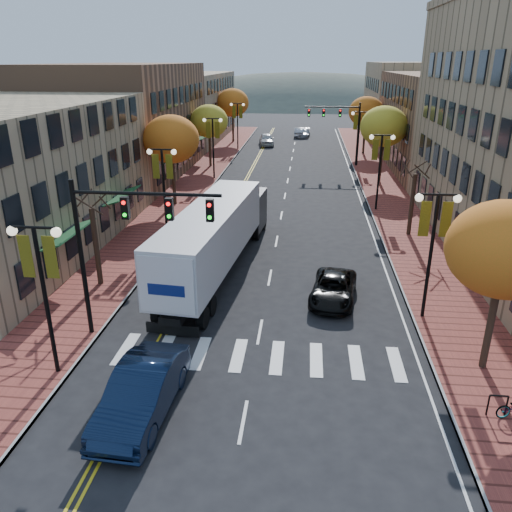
# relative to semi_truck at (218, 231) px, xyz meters

# --- Properties ---
(ground) EXTENTS (200.00, 200.00, 0.00)m
(ground) POSITION_rel_semi_truck_xyz_m (3.01, -10.76, -2.38)
(ground) COLOR black
(ground) RESTS_ON ground
(sidewalk_left) EXTENTS (4.00, 85.00, 0.15)m
(sidewalk_left) POSITION_rel_semi_truck_xyz_m (-5.99, 21.74, -2.30)
(sidewalk_left) COLOR brown
(sidewalk_left) RESTS_ON ground
(sidewalk_right) EXTENTS (4.00, 85.00, 0.15)m
(sidewalk_right) POSITION_rel_semi_truck_xyz_m (12.01, 21.74, -2.30)
(sidewalk_right) COLOR brown
(sidewalk_right) RESTS_ON ground
(building_left_mid) EXTENTS (12.00, 24.00, 11.00)m
(building_left_mid) POSITION_rel_semi_truck_xyz_m (-13.99, 25.24, 3.12)
(building_left_mid) COLOR brown
(building_left_mid) RESTS_ON ground
(building_left_far) EXTENTS (12.00, 26.00, 9.50)m
(building_left_far) POSITION_rel_semi_truck_xyz_m (-13.99, 50.24, 2.37)
(building_left_far) COLOR #9E8966
(building_left_far) RESTS_ON ground
(building_right_mid) EXTENTS (15.00, 24.00, 10.00)m
(building_right_mid) POSITION_rel_semi_truck_xyz_m (21.51, 31.24, 2.62)
(building_right_mid) COLOR brown
(building_right_mid) RESTS_ON ground
(building_right_far) EXTENTS (15.00, 20.00, 11.00)m
(building_right_far) POSITION_rel_semi_truck_xyz_m (21.51, 53.24, 3.12)
(building_right_far) COLOR #9E8966
(building_right_far) RESTS_ON ground
(tree_left_a) EXTENTS (0.28, 0.28, 4.20)m
(tree_left_a) POSITION_rel_semi_truck_xyz_m (-5.99, -2.76, -0.13)
(tree_left_a) COLOR #382619
(tree_left_a) RESTS_ON sidewalk_left
(tree_left_b) EXTENTS (4.48, 4.48, 7.21)m
(tree_left_b) POSITION_rel_semi_truck_xyz_m (-5.99, 13.24, 3.07)
(tree_left_b) COLOR #382619
(tree_left_b) RESTS_ON sidewalk_left
(tree_left_c) EXTENTS (4.16, 4.16, 6.69)m
(tree_left_c) POSITION_rel_semi_truck_xyz_m (-5.99, 29.24, 2.68)
(tree_left_c) COLOR #382619
(tree_left_c) RESTS_ON sidewalk_left
(tree_left_d) EXTENTS (4.61, 4.61, 7.42)m
(tree_left_d) POSITION_rel_semi_truck_xyz_m (-5.99, 47.24, 3.22)
(tree_left_d) COLOR #382619
(tree_left_d) RESTS_ON sidewalk_left
(tree_right_a) EXTENTS (4.16, 4.16, 6.69)m
(tree_right_a) POSITION_rel_semi_truck_xyz_m (12.01, -8.76, 2.68)
(tree_right_a) COLOR #382619
(tree_right_a) RESTS_ON sidewalk_right
(tree_right_b) EXTENTS (0.28, 0.28, 4.20)m
(tree_right_b) POSITION_rel_semi_truck_xyz_m (12.01, 7.24, -0.13)
(tree_right_b) COLOR #382619
(tree_right_b) RESTS_ON sidewalk_right
(tree_right_c) EXTENTS (4.48, 4.48, 7.21)m
(tree_right_c) POSITION_rel_semi_truck_xyz_m (12.01, 23.24, 3.07)
(tree_right_c) COLOR #382619
(tree_right_c) RESTS_ON sidewalk_right
(tree_right_d) EXTENTS (4.35, 4.35, 7.00)m
(tree_right_d) POSITION_rel_semi_truck_xyz_m (12.01, 39.24, 2.91)
(tree_right_d) COLOR #382619
(tree_right_d) RESTS_ON sidewalk_right
(lamp_left_a) EXTENTS (1.96, 0.36, 6.05)m
(lamp_left_a) POSITION_rel_semi_truck_xyz_m (-4.49, -10.76, 1.92)
(lamp_left_a) COLOR black
(lamp_left_a) RESTS_ON ground
(lamp_left_b) EXTENTS (1.96, 0.36, 6.05)m
(lamp_left_b) POSITION_rel_semi_truck_xyz_m (-4.49, 5.24, 1.92)
(lamp_left_b) COLOR black
(lamp_left_b) RESTS_ON ground
(lamp_left_c) EXTENTS (1.96, 0.36, 6.05)m
(lamp_left_c) POSITION_rel_semi_truck_xyz_m (-4.49, 23.24, 1.92)
(lamp_left_c) COLOR black
(lamp_left_c) RESTS_ON ground
(lamp_left_d) EXTENTS (1.96, 0.36, 6.05)m
(lamp_left_d) POSITION_rel_semi_truck_xyz_m (-4.49, 41.24, 1.92)
(lamp_left_d) COLOR black
(lamp_left_d) RESTS_ON ground
(lamp_right_a) EXTENTS (1.96, 0.36, 6.05)m
(lamp_right_a) POSITION_rel_semi_truck_xyz_m (10.51, -4.76, 1.92)
(lamp_right_a) COLOR black
(lamp_right_a) RESTS_ON ground
(lamp_right_b) EXTENTS (1.96, 0.36, 6.05)m
(lamp_right_b) POSITION_rel_semi_truck_xyz_m (10.51, 13.24, 1.92)
(lamp_right_b) COLOR black
(lamp_right_b) RESTS_ON ground
(lamp_right_c) EXTENTS (1.96, 0.36, 6.05)m
(lamp_right_c) POSITION_rel_semi_truck_xyz_m (10.51, 31.24, 1.92)
(lamp_right_c) COLOR black
(lamp_right_c) RESTS_ON ground
(traffic_mast_near) EXTENTS (6.10, 0.35, 7.00)m
(traffic_mast_near) POSITION_rel_semi_truck_xyz_m (-2.47, -7.77, 2.54)
(traffic_mast_near) COLOR black
(traffic_mast_near) RESTS_ON ground
(traffic_mast_far) EXTENTS (6.10, 0.34, 7.00)m
(traffic_mast_far) POSITION_rel_semi_truck_xyz_m (8.49, 31.23, 2.54)
(traffic_mast_far) COLOR black
(traffic_mast_far) RESTS_ON ground
(semi_truck) EXTENTS (4.23, 16.46, 4.07)m
(semi_truck) POSITION_rel_semi_truck_xyz_m (0.00, 0.00, 0.00)
(semi_truck) COLOR black
(semi_truck) RESTS_ON ground
(navy_sedan) EXTENTS (2.18, 5.43, 1.75)m
(navy_sedan) POSITION_rel_semi_truck_xyz_m (-0.46, -12.67, -1.50)
(navy_sedan) COLOR black
(navy_sedan) RESTS_ON ground
(black_suv) EXTENTS (2.73, 4.84, 1.28)m
(black_suv) POSITION_rel_semi_truck_xyz_m (6.40, -3.22, -1.74)
(black_suv) COLOR black
(black_suv) RESTS_ON ground
(car_far_white) EXTENTS (2.58, 5.04, 1.64)m
(car_far_white) POSITION_rel_semi_truck_xyz_m (-0.95, 45.25, -1.56)
(car_far_white) COLOR silver
(car_far_white) RESTS_ON ground
(car_far_silver) EXTENTS (2.12, 4.46, 1.26)m
(car_far_silver) POSITION_rel_semi_truck_xyz_m (4.22, 53.59, -1.75)
(car_far_silver) COLOR #9B9BA2
(car_far_silver) RESTS_ON ground
(car_far_oncoming) EXTENTS (1.48, 4.18, 1.38)m
(car_far_oncoming) POSITION_rel_semi_truck_xyz_m (3.51, 53.88, -1.69)
(car_far_oncoming) COLOR #A4A4AB
(car_far_oncoming) RESTS_ON ground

